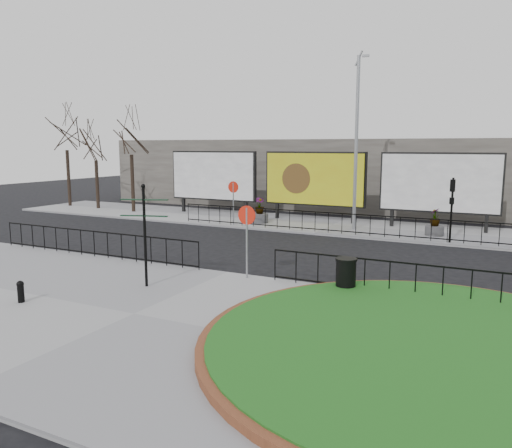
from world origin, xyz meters
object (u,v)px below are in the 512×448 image
Objects in this scene: billboard_mid at (314,179)px; fingerpost_sign at (145,225)px; litter_bin at (346,275)px; bollard at (21,290)px; planter_c at (435,226)px; planter_a at (260,214)px; lamp_post at (356,141)px.

billboard_mid is 1.89× the size of fingerpost_sign.
fingerpost_sign is 6.44m from litter_bin.
litter_bin is at bearing 4.63° from fingerpost_sign.
billboard_mid is 9.75× the size of bollard.
planter_c is (7.12, -1.97, -1.99)m from billboard_mid.
billboard_mid is at bearing 75.12° from fingerpost_sign.
litter_bin is 0.74× the size of planter_a.
fingerpost_sign reaches higher than litter_bin.
billboard_mid reaches higher than planter_c.
lamp_post is 2.82× the size of fingerpost_sign.
fingerpost_sign is (-2.91, -13.73, -2.73)m from lamp_post.
lamp_post reaches higher than fingerpost_sign.
planter_c is at bearing 61.18° from bollard.
lamp_post is at bearing 62.80° from fingerpost_sign.
planter_a is 1.07× the size of planter_c.
billboard_mid is 4.52× the size of planter_c.
litter_bin is (2.99, -11.60, -4.16)m from lamp_post.
planter_c reaches higher than litter_bin.
fingerpost_sign is 13.90m from planter_a.
billboard_mid is 5.74× the size of litter_bin.
bollard is at bearing -147.81° from litter_bin.
lamp_post is 14.30m from fingerpost_sign.
fingerpost_sign is at bearing -101.97° from lamp_post.
billboard_mid is 7.65m from planter_c.
planter_c reaches higher than bollard.
lamp_post reaches higher than billboard_mid.
fingerpost_sign is at bearing 53.81° from bollard.
fingerpost_sign is 15.50m from planter_c.
lamp_post is 6.97m from planter_a.
bollard is at bearing -96.29° from billboard_mid.
billboard_mid reaches higher than bollard.
litter_bin is (6.00, -13.57, -1.93)m from billboard_mid.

